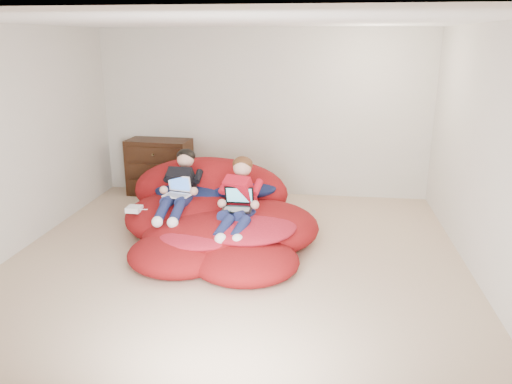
{
  "coord_description": "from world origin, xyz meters",
  "views": [
    {
      "loc": [
        0.91,
        -5.0,
        2.34
      ],
      "look_at": [
        0.19,
        0.28,
        0.7
      ],
      "focal_mm": 35.0,
      "sensor_mm": 36.0,
      "label": 1
    }
  ],
  "objects_px": {
    "older_boy": "(180,184)",
    "younger_boy": "(239,196)",
    "beanbag_pile": "(216,218)",
    "dresser": "(160,167)",
    "laptop_white": "(178,190)",
    "laptop_black": "(238,203)"
  },
  "relations": [
    {
      "from": "laptop_black",
      "to": "dresser",
      "type": "bearing_deg",
      "value": 128.45
    },
    {
      "from": "beanbag_pile",
      "to": "laptop_white",
      "type": "distance_m",
      "value": 0.56
    },
    {
      "from": "older_boy",
      "to": "younger_boy",
      "type": "height_order",
      "value": "older_boy"
    },
    {
      "from": "beanbag_pile",
      "to": "dresser",
      "type": "bearing_deg",
      "value": 126.45
    },
    {
      "from": "dresser",
      "to": "laptop_black",
      "type": "distance_m",
      "value": 2.54
    },
    {
      "from": "older_boy",
      "to": "laptop_white",
      "type": "relative_size",
      "value": 3.29
    },
    {
      "from": "younger_boy",
      "to": "laptop_white",
      "type": "xyz_separation_m",
      "value": [
        -0.76,
        0.16,
        -0.01
      ]
    },
    {
      "from": "older_boy",
      "to": "younger_boy",
      "type": "bearing_deg",
      "value": -18.58
    },
    {
      "from": "beanbag_pile",
      "to": "laptop_black",
      "type": "height_order",
      "value": "beanbag_pile"
    },
    {
      "from": "older_boy",
      "to": "younger_boy",
      "type": "distance_m",
      "value": 0.8
    },
    {
      "from": "older_boy",
      "to": "younger_boy",
      "type": "xyz_separation_m",
      "value": [
        0.76,
        -0.25,
        -0.04
      ]
    },
    {
      "from": "older_boy",
      "to": "laptop_white",
      "type": "height_order",
      "value": "older_boy"
    },
    {
      "from": "laptop_black",
      "to": "older_boy",
      "type": "bearing_deg",
      "value": 157.39
    },
    {
      "from": "dresser",
      "to": "older_boy",
      "type": "distance_m",
      "value": 1.87
    },
    {
      "from": "dresser",
      "to": "laptop_white",
      "type": "height_order",
      "value": "dresser"
    },
    {
      "from": "older_boy",
      "to": "laptop_black",
      "type": "distance_m",
      "value": 0.83
    },
    {
      "from": "laptop_white",
      "to": "younger_boy",
      "type": "bearing_deg",
      "value": -11.77
    },
    {
      "from": "dresser",
      "to": "beanbag_pile",
      "type": "xyz_separation_m",
      "value": [
        1.25,
        -1.69,
        -0.17
      ]
    },
    {
      "from": "beanbag_pile",
      "to": "younger_boy",
      "type": "xyz_separation_m",
      "value": [
        0.33,
        -0.24,
        0.37
      ]
    },
    {
      "from": "younger_boy",
      "to": "laptop_white",
      "type": "relative_size",
      "value": 3.18
    },
    {
      "from": "laptop_white",
      "to": "laptop_black",
      "type": "xyz_separation_m",
      "value": [
        0.76,
        -0.22,
        -0.05
      ]
    },
    {
      "from": "dresser",
      "to": "laptop_black",
      "type": "relative_size",
      "value": 2.97
    }
  ]
}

